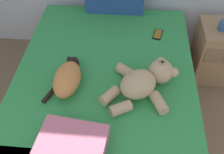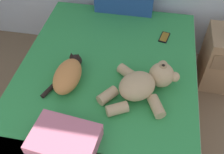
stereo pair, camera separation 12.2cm
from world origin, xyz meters
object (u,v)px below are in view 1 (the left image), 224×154
(teddy_bear, at_px, (145,81))
(nightstand, at_px, (216,52))
(cell_phone, at_px, (158,34))
(bed, at_px, (105,97))
(throw_pillow, at_px, (72,144))
(cat, at_px, (68,78))
(mug, at_px, (224,25))

(teddy_bear, height_order, nightstand, teddy_bear)
(teddy_bear, xyz_separation_m, cell_phone, (0.12, 0.65, -0.08))
(bed, bearing_deg, throw_pillow, -101.17)
(bed, xyz_separation_m, nightstand, (1.04, 0.65, 0.01))
(cat, xyz_separation_m, teddy_bear, (0.56, 0.00, 0.01))
(cat, relative_size, throw_pillow, 1.05)
(cell_phone, bearing_deg, nightstand, 11.56)
(teddy_bear, xyz_separation_m, throw_pillow, (-0.43, -0.51, -0.03))
(mug, bearing_deg, teddy_bear, -133.34)
(teddy_bear, distance_m, mug, 1.03)
(cell_phone, bearing_deg, throw_pillow, -115.35)
(bed, height_order, nightstand, nightstand)
(cat, bearing_deg, nightstand, 30.85)
(mug, bearing_deg, nightstand, 36.19)
(teddy_bear, relative_size, cell_phone, 3.49)
(bed, bearing_deg, mug, 31.93)
(cell_phone, relative_size, throw_pillow, 0.40)
(cat, distance_m, teddy_bear, 0.56)
(cat, relative_size, cell_phone, 2.62)
(cat, distance_m, nightstand, 1.55)
(mug, bearing_deg, bed, -148.07)
(cat, xyz_separation_m, throw_pillow, (0.13, -0.51, -0.02))
(bed, xyz_separation_m, mug, (1.01, 0.63, 0.35))
(cat, height_order, cell_phone, cat)
(throw_pillow, distance_m, mug, 1.69)
(cell_phone, relative_size, mug, 1.34)
(cat, distance_m, mug, 1.47)
(mug, bearing_deg, cell_phone, -170.34)
(cat, height_order, mug, cat)
(nightstand, bearing_deg, bed, -147.91)
(throw_pillow, height_order, mug, mug)
(teddy_bear, height_order, cell_phone, teddy_bear)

